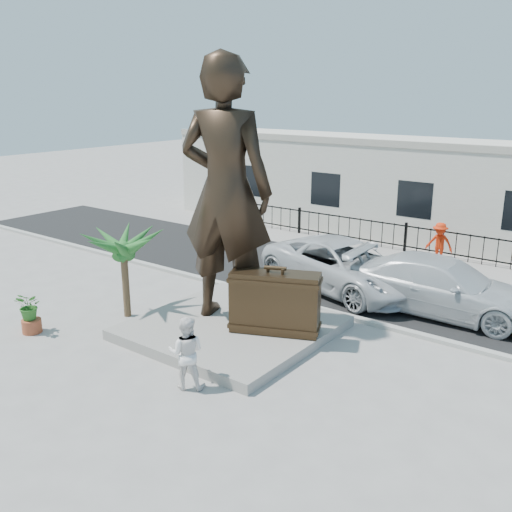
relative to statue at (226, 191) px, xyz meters
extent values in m
plane|color=#9E9991|center=(0.95, -1.85, -4.07)|extent=(100.00, 100.00, 0.00)
cube|color=black|center=(0.95, 6.15, -4.06)|extent=(40.00, 7.00, 0.01)
cube|color=#A5A399|center=(0.95, 2.65, -4.01)|extent=(40.00, 0.25, 0.12)
cube|color=#9E9991|center=(0.95, 10.15, -4.06)|extent=(40.00, 2.50, 0.02)
cube|color=gray|center=(0.45, -0.35, -3.92)|extent=(5.20, 5.20, 0.30)
cube|color=black|center=(0.95, 10.95, -3.47)|extent=(22.00, 0.10, 1.20)
cube|color=silver|center=(0.95, 15.15, -1.87)|extent=(28.00, 7.00, 4.40)
imported|color=black|center=(0.00, 0.00, 0.00)|extent=(3.12, 2.45, 7.53)
cube|color=#352516|center=(1.79, -0.08, -2.90)|extent=(2.56, 1.70, 1.73)
imported|color=white|center=(1.63, -3.45, -3.17)|extent=(1.10, 1.04, 1.79)
imported|color=silver|center=(1.22, 4.91, -3.18)|extent=(6.84, 4.46, 1.75)
imported|color=silver|center=(4.76, 4.81, -3.18)|extent=(6.16, 2.75, 1.75)
imported|color=red|center=(2.77, 10.04, -3.20)|extent=(1.10, 0.64, 1.69)
cylinder|color=#994628|center=(-4.22, -3.86, -3.87)|extent=(0.56, 0.56, 0.40)
imported|color=#296521|center=(-4.22, -3.86, -3.25)|extent=(0.82, 0.73, 0.84)
camera|label=1|loc=(10.28, -12.17, 2.73)|focal=40.00mm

